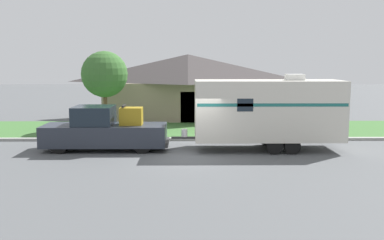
{
  "coord_description": "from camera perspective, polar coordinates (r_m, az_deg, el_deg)",
  "views": [
    {
      "loc": [
        -0.22,
        -18.27,
        4.09
      ],
      "look_at": [
        0.0,
        1.4,
        1.4
      ],
      "focal_mm": 40.0,
      "sensor_mm": 36.0,
      "label": 1
    }
  ],
  "objects": [
    {
      "name": "pickup_truck",
      "position": [
        20.3,
        -11.61,
        -1.41
      ],
      "size": [
        5.8,
        1.95,
        2.11
      ],
      "color": "black",
      "rests_on": "ground_plane"
    },
    {
      "name": "lawn_strip",
      "position": [
        26.0,
        -0.15,
        -1.23
      ],
      "size": [
        80.0,
        7.0,
        0.03
      ],
      "color": "#3D6B33",
      "rests_on": "ground_plane"
    },
    {
      "name": "house_across_street",
      "position": [
        31.54,
        -0.55,
        4.71
      ],
      "size": [
        12.48,
        6.61,
        4.62
      ],
      "color": "gray",
      "rests_on": "ground_plane"
    },
    {
      "name": "tree_in_yard",
      "position": [
        26.36,
        -11.58,
        5.97
      ],
      "size": [
        2.78,
        2.78,
        4.73
      ],
      "color": "brown",
      "rests_on": "ground_plane"
    },
    {
      "name": "travel_trailer",
      "position": [
        20.15,
        10.07,
        1.33
      ],
      "size": [
        7.85,
        2.42,
        3.52
      ],
      "color": "black",
      "rests_on": "ground_plane"
    },
    {
      "name": "mailbox",
      "position": [
        24.09,
        17.32,
        0.12
      ],
      "size": [
        0.48,
        0.2,
        1.33
      ],
      "color": "brown",
      "rests_on": "ground_plane"
    },
    {
      "name": "ground_plane",
      "position": [
        18.73,
        0.04,
        -4.83
      ],
      "size": [
        120.0,
        120.0,
        0.0
      ],
      "primitive_type": "plane",
      "color": "#515456"
    },
    {
      "name": "curb_strip",
      "position": [
        22.39,
        -0.07,
        -2.56
      ],
      "size": [
        80.0,
        0.3,
        0.14
      ],
      "color": "#999993",
      "rests_on": "ground_plane"
    }
  ]
}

